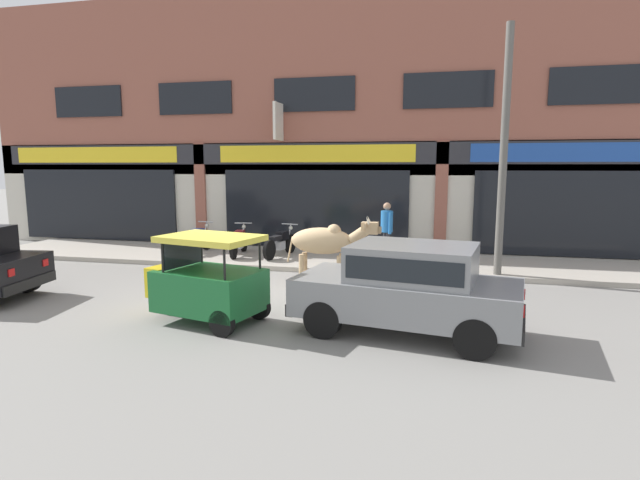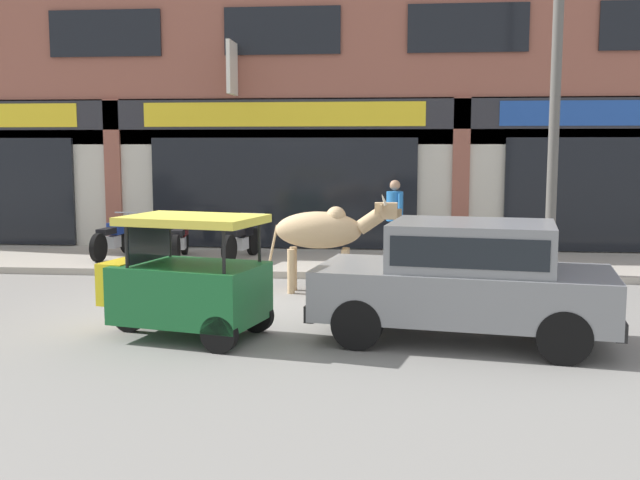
{
  "view_description": "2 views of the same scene",
  "coord_description": "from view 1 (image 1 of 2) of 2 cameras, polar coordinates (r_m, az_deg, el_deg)",
  "views": [
    {
      "loc": [
        3.64,
        -9.78,
        2.69
      ],
      "look_at": [
        1.17,
        1.0,
        1.04
      ],
      "focal_mm": 28.0,
      "sensor_mm": 36.0,
      "label": 1
    },
    {
      "loc": [
        2.39,
        -10.93,
        2.35
      ],
      "look_at": [
        1.23,
        1.0,
        0.86
      ],
      "focal_mm": 42.0,
      "sensor_mm": 36.0,
      "label": 2
    }
  ],
  "objects": [
    {
      "name": "cow",
      "position": [
        11.16,
        0.69,
        -0.19
      ],
      "size": [
        2.15,
        0.52,
        1.61
      ],
      "color": "tan",
      "rests_on": "ground"
    },
    {
      "name": "utility_pole",
      "position": [
        12.38,
        20.25,
        9.37
      ],
      "size": [
        0.18,
        0.18,
        5.72
      ],
      "primitive_type": "cylinder",
      "color": "#595651",
      "rests_on": "sidewalk"
    },
    {
      "name": "car_1",
      "position": [
        8.12,
        10.09,
        -5.01
      ],
      "size": [
        3.78,
        2.16,
        1.46
      ],
      "color": "black",
      "rests_on": "ground"
    },
    {
      "name": "motorcycle_0",
      "position": [
        15.22,
        -14.07,
        0.02
      ],
      "size": [
        0.53,
        1.81,
        0.88
      ],
      "color": "black",
      "rests_on": "sidewalk"
    },
    {
      "name": "pedestrian",
      "position": [
        13.34,
        7.63,
        1.63
      ],
      "size": [
        0.32,
        0.45,
        1.6
      ],
      "color": "#2D2D33",
      "rests_on": "sidewalk"
    },
    {
      "name": "motorcycle_2",
      "position": [
        14.22,
        -4.57,
        -0.33
      ],
      "size": [
        0.62,
        1.8,
        0.88
      ],
      "color": "black",
      "rests_on": "sidewalk"
    },
    {
      "name": "auto_rickshaw",
      "position": [
        8.86,
        -12.87,
        -4.98
      ],
      "size": [
        2.14,
        1.54,
        1.52
      ],
      "color": "black",
      "rests_on": "ground"
    },
    {
      "name": "shop_building",
      "position": [
        15.82,
        -0.43,
        12.5
      ],
      "size": [
        23.0,
        1.4,
        8.02
      ],
      "color": "#8E5142",
      "rests_on": "ground"
    },
    {
      "name": "sidewalk",
      "position": [
        14.26,
        -2.1,
        -2.11
      ],
      "size": [
        19.0,
        3.12,
        0.13
      ],
      "primitive_type": "cube",
      "color": "#A8A093",
      "rests_on": "ground"
    },
    {
      "name": "ground_plane",
      "position": [
        10.78,
        -7.3,
        -6.02
      ],
      "size": [
        90.0,
        90.0,
        0.0
      ],
      "primitive_type": "plane",
      "color": "gray"
    },
    {
      "name": "motorcycle_1",
      "position": [
        14.58,
        -9.26,
        -0.2
      ],
      "size": [
        0.53,
        1.81,
        0.88
      ],
      "color": "black",
      "rests_on": "sidewalk"
    }
  ]
}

